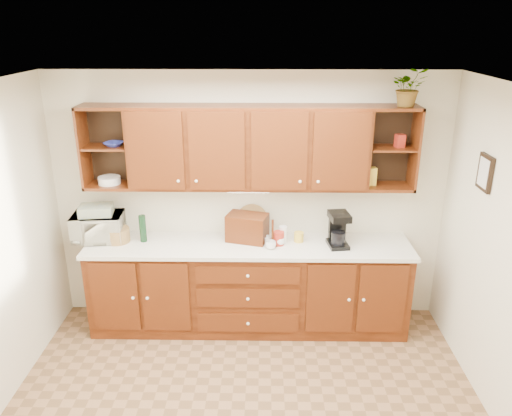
{
  "coord_description": "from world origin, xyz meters",
  "views": [
    {
      "loc": [
        0.15,
        -3.09,
        3.02
      ],
      "look_at": [
        0.08,
        1.15,
        1.43
      ],
      "focal_mm": 35.0,
      "sensor_mm": 36.0,
      "label": 1
    }
  ],
  "objects_px": {
    "microwave": "(98,227)",
    "coffee_maker": "(338,230)",
    "bread_box": "(247,228)",
    "potted_plant": "(409,87)"
  },
  "relations": [
    {
      "from": "microwave",
      "to": "coffee_maker",
      "type": "height_order",
      "value": "coffee_maker"
    },
    {
      "from": "bread_box",
      "to": "coffee_maker",
      "type": "distance_m",
      "value": 0.9
    },
    {
      "from": "coffee_maker",
      "to": "potted_plant",
      "type": "bearing_deg",
      "value": 3.46
    },
    {
      "from": "coffee_maker",
      "to": "potted_plant",
      "type": "distance_m",
      "value": 1.48
    },
    {
      "from": "coffee_maker",
      "to": "microwave",
      "type": "bearing_deg",
      "value": 170.07
    },
    {
      "from": "microwave",
      "to": "coffee_maker",
      "type": "distance_m",
      "value": 2.4
    },
    {
      "from": "bread_box",
      "to": "potted_plant",
      "type": "bearing_deg",
      "value": 16.19
    },
    {
      "from": "potted_plant",
      "to": "coffee_maker",
      "type": "bearing_deg",
      "value": -168.86
    },
    {
      "from": "microwave",
      "to": "potted_plant",
      "type": "relative_size",
      "value": 1.42
    },
    {
      "from": "potted_plant",
      "to": "microwave",
      "type": "bearing_deg",
      "value": -179.63
    }
  ]
}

